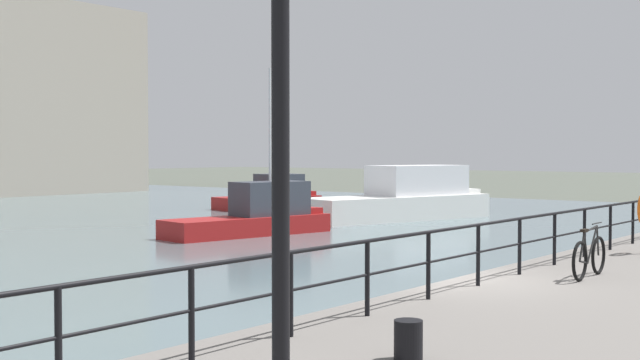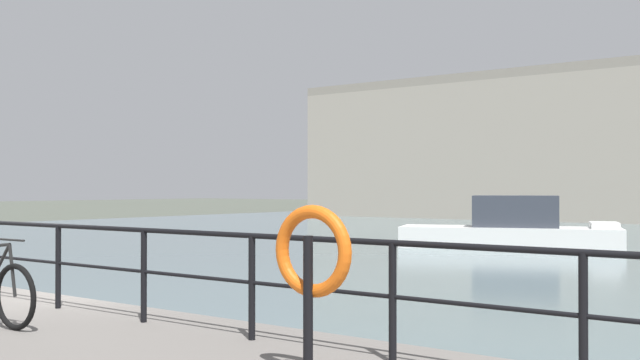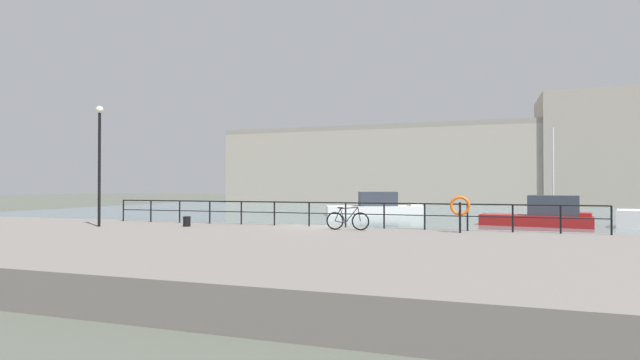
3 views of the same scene
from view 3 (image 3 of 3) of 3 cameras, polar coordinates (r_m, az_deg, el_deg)
ground_plane at (r=22.00m, az=0.45°, el=-7.72°), size 240.00×240.00×0.00m
water_basin at (r=51.46m, az=11.08°, el=-3.66°), size 80.00×60.00×0.01m
quay_promenade at (r=15.95m, az=-6.99°, el=-8.74°), size 56.00×13.00×0.92m
harbor_building at (r=72.91m, az=18.68°, el=1.93°), size 63.35×11.85×14.74m
moored_blue_motorboat at (r=44.61m, az=6.62°, el=-3.14°), size 8.98×5.27×2.13m
moored_white_yacht at (r=35.40m, az=24.62°, el=-3.74°), size 7.14×3.16×6.52m
quay_railing at (r=21.02m, az=0.85°, el=-3.51°), size 21.62×0.07×1.08m
parked_bicycle at (r=19.56m, az=3.24°, el=-4.75°), size 1.77×0.13×0.98m
mooring_bollard at (r=22.05m, az=-15.34°, el=-4.70°), size 0.32×0.32×0.44m
life_ring_stand at (r=19.17m, az=16.09°, el=-3.05°), size 0.75×0.16×1.40m
quay_lamp_post at (r=23.30m, az=-24.43°, el=3.14°), size 0.32×0.32×5.26m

